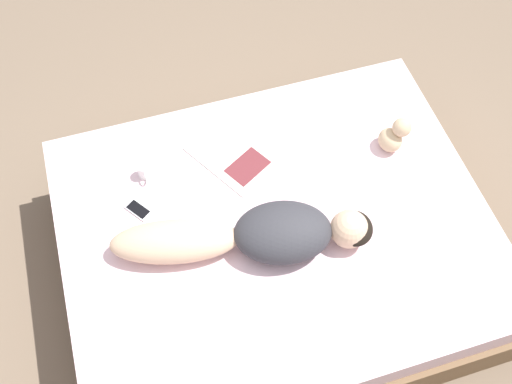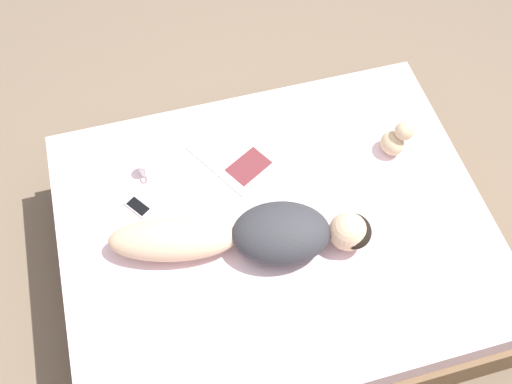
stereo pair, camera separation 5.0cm
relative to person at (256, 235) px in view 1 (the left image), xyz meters
The scene contains 7 objects.
ground_plane 0.68m from the person, 120.83° to the left, with size 12.00×12.00×0.00m, color #7A6651.
bed 0.42m from the person, 120.83° to the left, with size 1.85×2.30×0.56m.
person is the anchor object (origin of this frame).
open_magazine 0.58m from the person, behind, with size 0.57×0.52×0.01m.
coffee_mug 0.74m from the person, 141.72° to the right, with size 0.11×0.07×0.09m.
cell_phone 0.66m from the person, 124.78° to the right, with size 0.16×0.14×0.01m.
plush_toy 0.99m from the person, 112.02° to the left, with size 0.15×0.17×0.21m.
Camera 1 is at (1.41, -0.54, 3.32)m, focal length 42.00 mm.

